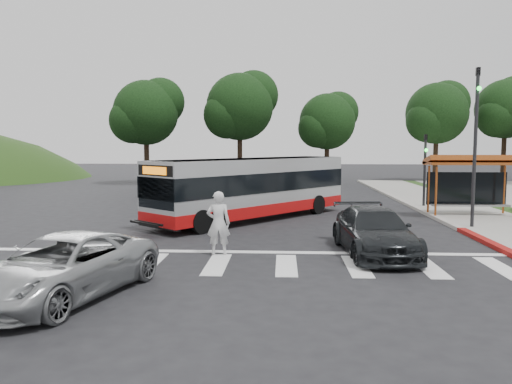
# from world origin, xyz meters

# --- Properties ---
(ground) EXTENTS (140.00, 140.00, 0.00)m
(ground) POSITION_xyz_m (0.00, 0.00, 0.00)
(ground) COLOR black
(ground) RESTS_ON ground
(sidewalk_east) EXTENTS (4.00, 40.00, 0.12)m
(sidewalk_east) POSITION_xyz_m (11.00, 8.00, 0.06)
(sidewalk_east) COLOR gray
(sidewalk_east) RESTS_ON ground
(curb_east) EXTENTS (0.30, 40.00, 0.15)m
(curb_east) POSITION_xyz_m (9.00, 8.00, 0.07)
(curb_east) COLOR #9E9991
(curb_east) RESTS_ON ground
(curb_east_red) EXTENTS (0.32, 6.00, 0.15)m
(curb_east_red) POSITION_xyz_m (9.00, -2.00, 0.08)
(curb_east_red) COLOR maroon
(curb_east_red) RESTS_ON ground
(crosswalk_ladder) EXTENTS (18.00, 2.60, 0.01)m
(crosswalk_ladder) POSITION_xyz_m (0.00, -5.00, 0.01)
(crosswalk_ladder) COLOR silver
(crosswalk_ladder) RESTS_ON ground
(bus_shelter) EXTENTS (4.20, 1.60, 2.86)m
(bus_shelter) POSITION_xyz_m (10.80, 5.10, 2.35)
(bus_shelter) COLOR #984519
(bus_shelter) RESTS_ON sidewalk_east
(traffic_signal_ne_tall) EXTENTS (0.18, 0.37, 6.50)m
(traffic_signal_ne_tall) POSITION_xyz_m (9.60, 1.49, 3.88)
(traffic_signal_ne_tall) COLOR black
(traffic_signal_ne_tall) RESTS_ON ground
(traffic_signal_ne_short) EXTENTS (0.18, 0.37, 4.00)m
(traffic_signal_ne_short) POSITION_xyz_m (9.60, 8.49, 2.48)
(traffic_signal_ne_short) COLOR black
(traffic_signal_ne_short) RESTS_ON ground
(tree_ne_a) EXTENTS (6.16, 5.74, 9.30)m
(tree_ne_a) POSITION_xyz_m (16.08, 28.06, 6.39)
(tree_ne_a) COLOR black
(tree_ne_a) RESTS_ON parking_lot
(tree_ne_b) EXTENTS (6.16, 5.74, 10.02)m
(tree_ne_b) POSITION_xyz_m (23.08, 30.06, 6.92)
(tree_ne_b) COLOR black
(tree_ne_b) RESTS_ON ground
(tree_north_a) EXTENTS (6.60, 6.15, 10.17)m
(tree_north_a) POSITION_xyz_m (-1.92, 26.07, 6.92)
(tree_north_a) COLOR black
(tree_north_a) RESTS_ON ground
(tree_north_b) EXTENTS (5.72, 5.33, 8.43)m
(tree_north_b) POSITION_xyz_m (6.07, 28.06, 5.66)
(tree_north_b) COLOR black
(tree_north_b) RESTS_ON ground
(tree_north_c) EXTENTS (6.16, 5.74, 9.30)m
(tree_north_c) POSITION_xyz_m (-9.92, 24.06, 6.29)
(tree_north_c) COLOR black
(tree_north_c) RESTS_ON ground
(transit_bus) EXTENTS (8.78, 9.86, 2.81)m
(transit_bus) POSITION_xyz_m (0.54, 3.78, 1.41)
(transit_bus) COLOR #A6A8AB
(transit_bus) RESTS_ON ground
(pedestrian) EXTENTS (0.77, 0.53, 2.01)m
(pedestrian) POSITION_xyz_m (-0.11, -3.76, 1.01)
(pedestrian) COLOR silver
(pedestrian) RESTS_ON ground
(dark_sedan) EXTENTS (2.41, 5.12, 1.44)m
(dark_sedan) POSITION_xyz_m (4.77, -3.34, 0.72)
(dark_sedan) COLOR black
(dark_sedan) RESTS_ON ground
(silver_suv_south) EXTENTS (3.64, 5.52, 1.41)m
(silver_suv_south) POSITION_xyz_m (-3.06, -8.29, 0.71)
(silver_suv_south) COLOR #999C9E
(silver_suv_south) RESTS_ON ground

